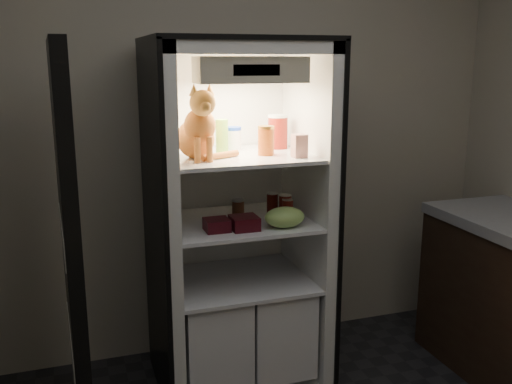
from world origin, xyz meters
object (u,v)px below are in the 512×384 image
(pepper_jar, at_px, (278,132))
(berry_box_right, at_px, (244,223))
(refrigerator, at_px, (236,243))
(soda_can_b, at_px, (285,206))
(cream_carton, at_px, (299,146))
(condiment_jar, at_px, (238,207))
(tabby_cat, at_px, (198,131))
(soda_can_a, at_px, (272,203))
(berry_box_left, at_px, (217,225))
(parmesan_shaker, at_px, (222,136))
(soda_can_c, at_px, (288,209))
(grape_bag, at_px, (285,217))
(mayo_tub, at_px, (233,138))
(salsa_jar, at_px, (266,140))

(pepper_jar, xyz_separation_m, berry_box_right, (-0.29, -0.30, -0.41))
(refrigerator, xyz_separation_m, soda_can_b, (0.25, -0.09, 0.21))
(cream_carton, xyz_separation_m, condiment_jar, (-0.24, 0.26, -0.36))
(tabby_cat, xyz_separation_m, condiment_jar, (0.24, 0.15, -0.44))
(cream_carton, relative_size, soda_can_a, 1.01)
(pepper_jar, height_order, berry_box_left, pepper_jar)
(parmesan_shaker, bearing_deg, soda_can_a, -3.65)
(soda_can_c, relative_size, grape_bag, 0.53)
(refrigerator, bearing_deg, soda_can_a, 1.71)
(tabby_cat, distance_m, mayo_tub, 0.33)
(parmesan_shaker, relative_size, cream_carton, 1.50)
(mayo_tub, relative_size, soda_can_b, 1.01)
(soda_can_b, xyz_separation_m, berry_box_right, (-0.27, -0.14, -0.03))
(berry_box_left, height_order, berry_box_right, berry_box_right)
(grape_bag, relative_size, berry_box_right, 1.56)
(grape_bag, bearing_deg, soda_can_a, 83.34)
(berry_box_right, bearing_deg, soda_can_b, 27.70)
(grape_bag, distance_m, berry_box_left, 0.34)
(soda_can_a, height_order, berry_box_right, soda_can_a)
(salsa_jar, bearing_deg, berry_box_left, -162.75)
(soda_can_a, bearing_deg, tabby_cat, -162.74)
(pepper_jar, bearing_deg, condiment_jar, -169.10)
(grape_bag, bearing_deg, refrigerator, 125.09)
(soda_can_a, distance_m, condiment_jar, 0.19)
(salsa_jar, distance_m, soda_can_a, 0.40)
(soda_can_b, distance_m, berry_box_right, 0.31)
(salsa_jar, bearing_deg, grape_bag, -68.54)
(tabby_cat, height_order, cream_carton, tabby_cat)
(soda_can_c, xyz_separation_m, grape_bag, (-0.07, -0.13, -0.00))
(berry_box_left, distance_m, berry_box_right, 0.14)
(salsa_jar, relative_size, condiment_jar, 1.62)
(berry_box_left, bearing_deg, condiment_jar, 52.24)
(parmesan_shaker, xyz_separation_m, berry_box_left, (-0.10, -0.24, -0.41))
(salsa_jar, height_order, grape_bag, salsa_jar)
(soda_can_a, relative_size, berry_box_left, 0.95)
(mayo_tub, height_order, soda_can_b, mayo_tub)
(soda_can_c, bearing_deg, parmesan_shaker, 153.26)
(cream_carton, distance_m, condiment_jar, 0.51)
(tabby_cat, height_order, parmesan_shaker, tabby_cat)
(parmesan_shaker, xyz_separation_m, soda_can_c, (0.31, -0.16, -0.38))
(mayo_tub, height_order, condiment_jar, mayo_tub)
(mayo_tub, bearing_deg, parmesan_shaker, -140.32)
(refrigerator, bearing_deg, soda_can_c, -28.12)
(tabby_cat, relative_size, berry_box_left, 3.12)
(soda_can_a, bearing_deg, grape_bag, -96.66)
(pepper_jar, distance_m, berry_box_right, 0.58)
(refrigerator, relative_size, condiment_jar, 20.45)
(parmesan_shaker, height_order, condiment_jar, parmesan_shaker)
(cream_carton, bearing_deg, berry_box_right, 178.11)
(refrigerator, distance_m, salsa_jar, 0.60)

